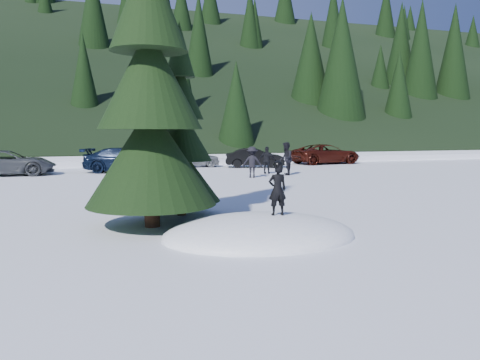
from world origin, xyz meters
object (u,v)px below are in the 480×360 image
object	(u,v)px
adult_2	(252,162)
car_5	(255,158)
spruce_tall	(150,92)
car_3	(127,160)
adult_0	(286,159)
car_2	(8,163)
car_6	(326,154)
child_skier	(277,190)
spruce_short	(181,141)
car_4	(191,157)
adult_1	(267,160)

from	to	relation	value
adult_2	car_5	distance (m)	6.75
spruce_tall	car_3	distance (m)	16.05
adult_0	car_2	bearing A→B (deg)	-82.84
car_5	car_6	size ratio (longest dim) A/B	0.75
spruce_tall	child_skier	world-z (taller)	spruce_tall
spruce_tall	car_3	size ratio (longest dim) A/B	1.77
car_2	car_3	xyz separation A→B (m)	(6.20, -0.05, 0.03)
adult_2	car_6	xyz separation A→B (m)	(8.40, 7.92, -0.08)
spruce_short	car_4	xyz separation A→B (m)	(3.84, 17.26, -1.46)
child_skier	car_4	world-z (taller)	child_skier
spruce_tall	adult_2	xyz separation A→B (m)	(6.39, 10.80, -2.53)
adult_0	car_3	distance (m)	9.11
adult_1	adult_2	bearing A→B (deg)	80.12
car_6	adult_2	bearing A→B (deg)	126.28
spruce_tall	adult_1	xyz separation A→B (m)	(7.90, 12.62, -2.56)
adult_1	car_2	size ratio (longest dim) A/B	0.31
adult_2	spruce_tall	bearing A→B (deg)	78.36
adult_0	car_5	world-z (taller)	adult_0
adult_1	car_5	bearing A→B (deg)	-71.34
child_skier	adult_1	size ratio (longest dim) A/B	0.77
spruce_short	adult_0	world-z (taller)	spruce_short
child_skier	car_4	distance (m)	20.67
car_4	adult_1	bearing A→B (deg)	-151.19
adult_1	car_4	xyz separation A→B (m)	(-3.06, 6.04, -0.11)
spruce_short	car_6	distance (m)	22.18
car_5	car_3	bearing A→B (deg)	115.98
car_2	car_3	size ratio (longest dim) A/B	0.99
spruce_tall	spruce_short	bearing A→B (deg)	54.46
adult_0	car_2	xyz separation A→B (m)	(-14.23, 4.35, -0.22)
car_3	car_4	bearing A→B (deg)	-36.27
child_skier	car_6	size ratio (longest dim) A/B	0.23
spruce_short	car_6	bearing A→B (deg)	51.47
adult_0	car_4	size ratio (longest dim) A/B	0.47
adult_1	car_4	world-z (taller)	adult_1
adult_2	car_4	size ratio (longest dim) A/B	0.42
spruce_short	car_3	bearing A→B (deg)	91.90
car_4	car_5	size ratio (longest dim) A/B	0.99
adult_2	car_3	bearing A→B (deg)	-21.61
car_2	car_3	world-z (taller)	car_3
child_skier	car_4	size ratio (longest dim) A/B	0.31
adult_1	car_5	xyz separation A→B (m)	(0.88, 4.49, -0.13)
adult_0	adult_2	size ratio (longest dim) A/B	1.13
spruce_tall	car_3	world-z (taller)	spruce_tall
spruce_short	car_6	world-z (taller)	spruce_short
child_skier	adult_2	xyz separation A→B (m)	(3.80, 12.68, -0.27)
adult_0	car_5	distance (m)	5.60
spruce_tall	car_6	xyz separation A→B (m)	(14.79, 18.71, -2.61)
car_2	car_6	distance (m)	20.66
car_2	car_4	world-z (taller)	car_2
car_6	car_3	bearing A→B (deg)	94.43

